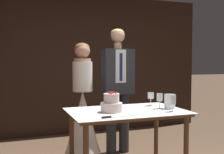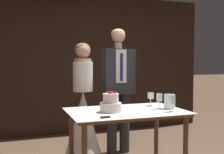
# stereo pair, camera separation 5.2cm
# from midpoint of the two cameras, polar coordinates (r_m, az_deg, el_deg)

# --- Properties ---
(wall_back) EXTENTS (4.95, 0.12, 2.62)m
(wall_back) POSITION_cam_midpoint_polar(r_m,az_deg,el_deg) (5.38, -5.89, 2.60)
(wall_back) COLOR black
(wall_back) RESTS_ON ground_plane
(cake_table) EXTENTS (1.30, 0.85, 0.82)m
(cake_table) POSITION_cam_midpoint_polar(r_m,az_deg,el_deg) (3.20, 3.36, -8.55)
(cake_table) COLOR brown
(cake_table) RESTS_ON ground_plane
(tiered_cake) EXTENTS (0.24, 0.24, 0.22)m
(tiered_cake) POSITION_cam_midpoint_polar(r_m,az_deg,el_deg) (3.08, 0.22, -5.52)
(tiered_cake) COLOR beige
(tiered_cake) RESTS_ON cake_table
(cake_knife) EXTENTS (0.42, 0.07, 0.02)m
(cake_knife) POSITION_cam_midpoint_polar(r_m,az_deg,el_deg) (2.80, 0.61, -8.07)
(cake_knife) COLOR silver
(cake_knife) RESTS_ON cake_table
(wine_glass_near) EXTENTS (0.07, 0.07, 0.18)m
(wine_glass_near) POSITION_cam_midpoint_polar(r_m,az_deg,el_deg) (3.33, 10.03, -4.26)
(wine_glass_near) COLOR silver
(wine_glass_near) RESTS_ON cake_table
(wine_glass_middle) EXTENTS (0.07, 0.07, 0.18)m
(wine_glass_middle) POSITION_cam_midpoint_polar(r_m,az_deg,el_deg) (3.16, 12.59, -4.69)
(wine_glass_middle) COLOR silver
(wine_glass_middle) RESTS_ON cake_table
(wine_glass_far) EXTENTS (0.08, 0.08, 0.17)m
(wine_glass_far) POSITION_cam_midpoint_polar(r_m,az_deg,el_deg) (3.53, 8.28, -3.91)
(wine_glass_far) COLOR silver
(wine_glass_far) RESTS_ON cake_table
(hurricane_candle) EXTENTS (0.13, 0.13, 0.17)m
(hurricane_candle) POSITION_cam_midpoint_polar(r_m,az_deg,el_deg) (3.36, 12.04, -4.97)
(hurricane_candle) COLOR silver
(hurricane_candle) RESTS_ON cake_table
(bride) EXTENTS (0.54, 0.54, 1.63)m
(bride) POSITION_cam_midpoint_polar(r_m,az_deg,el_deg) (4.06, -5.51, -7.65)
(bride) COLOR white
(bride) RESTS_ON ground_plane
(groom) EXTENTS (0.45, 0.25, 1.84)m
(groom) POSITION_cam_midpoint_polar(r_m,az_deg,el_deg) (4.16, 1.63, -1.31)
(groom) COLOR #282B30
(groom) RESTS_ON ground_plane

